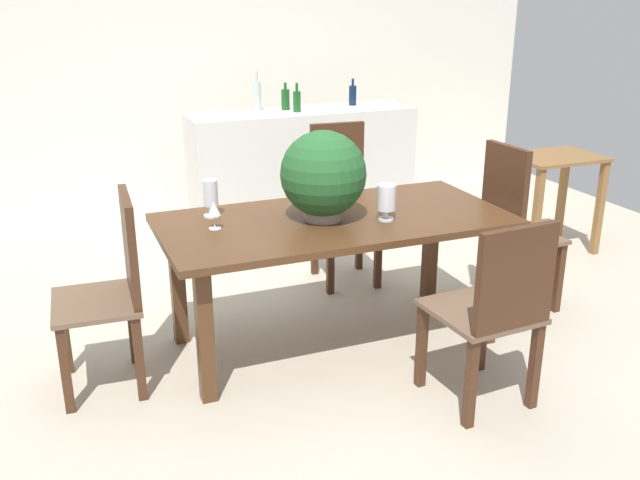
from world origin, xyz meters
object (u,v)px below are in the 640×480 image
chair_foot_end (513,223)px  wine_bottle_clear (257,95)px  crystal_vase_center_near (386,199)px  kitchen_counter (302,169)px  side_table (553,180)px  wine_bottle_green (297,101)px  chair_far_right (341,197)px  crystal_vase_left (211,195)px  wine_bottle_amber (353,95)px  flower_centerpiece (323,175)px  chair_near_right (495,306)px  dining_table (334,234)px  wine_glass (214,210)px  chair_head_end (114,283)px  wine_bottle_tall (285,99)px

chair_foot_end → wine_bottle_clear: 2.42m
crystal_vase_center_near → kitchen_counter: kitchen_counter is taller
crystal_vase_center_near → side_table: bearing=25.9°
wine_bottle_green → chair_far_right: bearing=-94.4°
crystal_vase_left → side_table: size_ratio=0.28×
chair_foot_end → side_table: (0.94, 0.78, -0.02)m
wine_bottle_amber → flower_centerpiece: bearing=-118.1°
crystal_vase_left → wine_bottle_amber: size_ratio=0.94×
kitchen_counter → side_table: 2.00m
chair_near_right → dining_table: bearing=-68.2°
crystal_vase_left → wine_glass: size_ratio=1.39×
crystal_vase_left → kitchen_counter: kitchen_counter is taller
wine_bottle_green → side_table: 2.07m
dining_table → wine_bottle_clear: 2.21m
chair_head_end → wine_glass: 0.61m
dining_table → chair_head_end: bearing=-179.8°
flower_centerpiece → wine_bottle_amber: bearing=61.9°
crystal_vase_left → wine_bottle_green: wine_bottle_green is taller
wine_bottle_green → chair_near_right: bearing=-91.7°
crystal_vase_center_near → wine_bottle_clear: (0.00, 2.30, 0.24)m
wine_bottle_amber → wine_bottle_tall: (-0.60, -0.01, 0.00)m
dining_table → chair_far_right: bearing=64.3°
flower_centerpiece → wine_bottle_clear: 2.19m
flower_centerpiece → crystal_vase_left: 0.62m
chair_foot_end → wine_bottle_amber: wine_bottle_amber is taller
wine_glass → wine_bottle_green: bearing=58.9°
wine_bottle_amber → wine_bottle_tall: 0.60m
dining_table → chair_near_right: (0.43, -0.90, -0.12)m
chair_head_end → crystal_vase_center_near: chair_head_end is taller
chair_near_right → crystal_vase_left: 1.60m
dining_table → chair_far_right: 1.00m
crystal_vase_left → crystal_vase_center_near: 0.95m
wine_glass → wine_bottle_tall: size_ratio=0.68×
chair_far_right → wine_bottle_tall: bearing=93.2°
chair_far_right → kitchen_counter: bearing=87.5°
chair_foot_end → flower_centerpiece: bearing=86.9°
dining_table → crystal_vase_left: (-0.62, 0.26, 0.22)m
chair_foot_end → wine_bottle_amber: (-0.11, 2.13, 0.49)m
chair_near_right → chair_foot_end: 1.17m
crystal_vase_left → kitchen_counter: size_ratio=0.11×
wine_bottle_green → side_table: (1.60, -1.22, -0.51)m
wine_glass → wine_bottle_amber: bearing=50.3°
chair_head_end → wine_bottle_amber: 3.14m
chair_near_right → chair_foot_end: bearing=-133.9°
kitchen_counter → side_table: (1.54, -1.27, 0.07)m
crystal_vase_center_near → wine_glass: bearing=167.3°
chair_head_end → crystal_vase_left: 0.70m
wine_bottle_tall → flower_centerpiece: bearing=-104.1°
crystal_vase_left → chair_far_right: bearing=31.3°
wine_bottle_clear → wine_bottle_green: 0.33m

